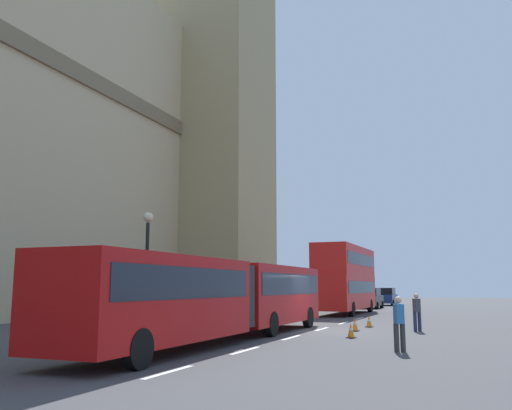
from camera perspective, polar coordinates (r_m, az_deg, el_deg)
The scene contains 12 objects.
ground_plane at distance 25.25m, azimuth 6.52°, elevation -13.18°, with size 160.00×160.00×0.00m, color #424244.
lane_centre_marking at distance 23.84m, azimuth 5.55°, elevation -13.45°, with size 25.20×0.16×0.01m.
articulated_bus at distance 20.43m, azimuth -3.47°, elevation -9.39°, with size 17.74×2.54×2.90m.
double_decker_bus at distance 40.53m, azimuth 9.55°, elevation -7.57°, with size 10.78×2.54×4.90m.
sedan_lead at distance 51.28m, azimuth 12.10°, elevation -9.71°, with size 4.40×1.86×1.85m.
sedan_trailing at distance 59.56m, azimuth 13.77°, elevation -9.49°, with size 4.40×1.86×1.85m.
traffic_cone_west at distance 21.85m, azimuth 10.11°, elevation -13.07°, with size 0.36×0.36×0.58m.
traffic_cone_middle at distance 25.17m, azimuth 10.53°, elevation -12.46°, with size 0.36×0.36×0.58m.
traffic_cone_east at distance 27.72m, azimuth 11.99°, elevation -12.06°, with size 0.36×0.36×0.58m.
street_lamp at distance 24.06m, azimuth -11.59°, elevation -6.00°, with size 0.44×0.44×5.27m.
pedestrian_near_cones at distance 17.51m, azimuth 15.03°, elevation -11.96°, with size 0.46×0.38×1.69m.
pedestrian_by_kerb at distance 25.50m, azimuth 16.80°, elevation -10.77°, with size 0.46×0.38×1.69m.
Camera 1 is at (-24.24, -6.76, 2.00)m, focal length 37.45 mm.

